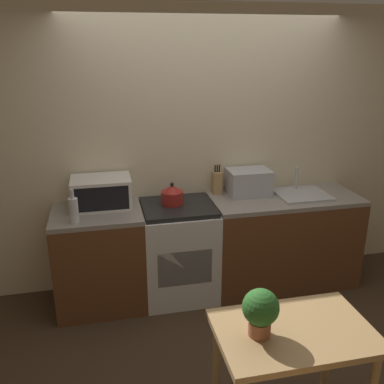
% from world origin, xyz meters
% --- Properties ---
extents(ground_plane, '(16.00, 16.00, 0.00)m').
position_xyz_m(ground_plane, '(0.00, 0.00, 0.00)').
color(ground_plane, '#3D2D1E').
extents(wall_back, '(10.00, 0.06, 2.60)m').
position_xyz_m(wall_back, '(0.00, 0.96, 1.30)').
color(wall_back, beige).
rests_on(wall_back, ground_plane).
extents(counter_left_run, '(0.77, 0.62, 0.90)m').
position_xyz_m(counter_left_run, '(-1.03, 0.62, 0.45)').
color(counter_left_run, brown).
rests_on(counter_left_run, ground_plane).
extents(counter_right_run, '(1.40, 0.62, 0.90)m').
position_xyz_m(counter_right_run, '(0.71, 0.62, 0.45)').
color(counter_right_run, brown).
rests_on(counter_right_run, ground_plane).
extents(stove_range, '(0.66, 0.62, 0.90)m').
position_xyz_m(stove_range, '(-0.32, 0.62, 0.45)').
color(stove_range, silver).
rests_on(stove_range, ground_plane).
extents(kettle, '(0.20, 0.20, 0.20)m').
position_xyz_m(kettle, '(-0.36, 0.66, 0.99)').
color(kettle, maroon).
rests_on(kettle, stove_range).
extents(microwave, '(0.51, 0.35, 0.26)m').
position_xyz_m(microwave, '(-0.97, 0.73, 1.03)').
color(microwave, silver).
rests_on(microwave, counter_left_run).
extents(bottle, '(0.08, 0.08, 0.28)m').
position_xyz_m(bottle, '(-1.20, 0.43, 1.01)').
color(bottle, silver).
rests_on(bottle, counter_left_run).
extents(knife_block, '(0.08, 0.08, 0.28)m').
position_xyz_m(knife_block, '(0.11, 0.84, 1.01)').
color(knife_block, tan).
rests_on(knife_block, counter_right_run).
extents(toaster_oven, '(0.40, 0.28, 0.24)m').
position_xyz_m(toaster_oven, '(0.40, 0.76, 1.02)').
color(toaster_oven, '#ADAFB5').
rests_on(toaster_oven, counter_right_run).
extents(sink_basin, '(0.48, 0.41, 0.24)m').
position_xyz_m(sink_basin, '(0.88, 0.63, 0.92)').
color(sink_basin, '#ADAFB5').
rests_on(sink_basin, counter_right_run).
extents(dining_table, '(0.89, 0.58, 0.75)m').
position_xyz_m(dining_table, '(0.04, -1.03, 0.63)').
color(dining_table, tan).
rests_on(dining_table, ground_plane).
extents(potted_plant, '(0.20, 0.20, 0.28)m').
position_xyz_m(potted_plant, '(-0.17, -1.04, 0.90)').
color(potted_plant, '#9E5B3D').
rests_on(potted_plant, dining_table).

